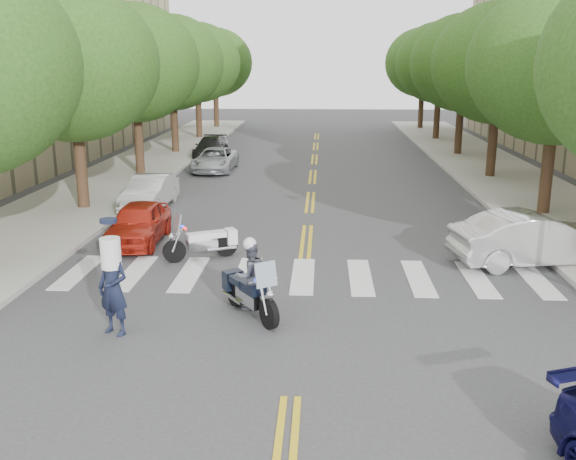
# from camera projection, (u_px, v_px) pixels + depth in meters

# --- Properties ---
(ground) EXTENTS (140.00, 140.00, 0.00)m
(ground) POSITION_uv_depth(u_px,v_px,m) (291.00, 397.00, 11.09)
(ground) COLOR #38383A
(ground) RESTS_ON ground
(sidewalk_left) EXTENTS (5.00, 60.00, 0.15)m
(sidewalk_left) POSITION_uv_depth(u_px,v_px,m) (127.00, 174.00, 32.82)
(sidewalk_left) COLOR #9E9991
(sidewalk_left) RESTS_ON ground
(sidewalk_right) EXTENTS (5.00, 60.00, 0.15)m
(sidewalk_right) POSITION_uv_depth(u_px,v_px,m) (504.00, 177.00, 31.82)
(sidewalk_right) COLOR #9E9991
(sidewalk_right) RESTS_ON ground
(tree_l_1) EXTENTS (6.40, 6.40, 8.45)m
(tree_l_1) POSITION_uv_depth(u_px,v_px,m) (72.00, 64.00, 23.67)
(tree_l_1) COLOR #382316
(tree_l_1) RESTS_ON ground
(tree_l_2) EXTENTS (6.40, 6.40, 8.45)m
(tree_l_2) POSITION_uv_depth(u_px,v_px,m) (134.00, 63.00, 31.39)
(tree_l_2) COLOR #382316
(tree_l_2) RESTS_ON ground
(tree_l_3) EXTENTS (6.40, 6.40, 8.45)m
(tree_l_3) POSITION_uv_depth(u_px,v_px,m) (172.00, 63.00, 39.12)
(tree_l_3) COLOR #382316
(tree_l_3) RESTS_ON ground
(tree_l_4) EXTENTS (6.40, 6.40, 8.45)m
(tree_l_4) POSITION_uv_depth(u_px,v_px,m) (197.00, 63.00, 46.84)
(tree_l_4) COLOR #382316
(tree_l_4) RESTS_ON ground
(tree_l_5) EXTENTS (6.40, 6.40, 8.45)m
(tree_l_5) POSITION_uv_depth(u_px,v_px,m) (215.00, 63.00, 54.57)
(tree_l_5) COLOR #382316
(tree_l_5) RESTS_ON ground
(tree_r_1) EXTENTS (6.40, 6.40, 8.45)m
(tree_r_1) POSITION_uv_depth(u_px,v_px,m) (558.00, 64.00, 22.74)
(tree_r_1) COLOR #382316
(tree_r_1) RESTS_ON ground
(tree_r_2) EXTENTS (6.40, 6.40, 8.45)m
(tree_r_2) POSITION_uv_depth(u_px,v_px,m) (499.00, 63.00, 30.46)
(tree_r_2) COLOR #382316
(tree_r_2) RESTS_ON ground
(tree_r_3) EXTENTS (6.40, 6.40, 8.45)m
(tree_r_3) POSITION_uv_depth(u_px,v_px,m) (463.00, 63.00, 38.19)
(tree_r_3) COLOR #382316
(tree_r_3) RESTS_ON ground
(tree_r_4) EXTENTS (6.40, 6.40, 8.45)m
(tree_r_4) POSITION_uv_depth(u_px,v_px,m) (440.00, 63.00, 45.92)
(tree_r_4) COLOR #382316
(tree_r_4) RESTS_ON ground
(tree_r_5) EXTENTS (6.40, 6.40, 8.45)m
(tree_r_5) POSITION_uv_depth(u_px,v_px,m) (423.00, 63.00, 53.64)
(tree_r_5) COLOR #382316
(tree_r_5) RESTS_ON ground
(motorcycle_police) EXTENTS (1.50, 2.02, 1.86)m
(motorcycle_police) POSITION_uv_depth(u_px,v_px,m) (249.00, 281.00, 14.50)
(motorcycle_police) COLOR black
(motorcycle_police) RESTS_ON ground
(motorcycle_parked) EXTENTS (2.09, 1.27, 1.45)m
(motorcycle_parked) POSITION_uv_depth(u_px,v_px,m) (207.00, 242.00, 18.82)
(motorcycle_parked) COLOR black
(motorcycle_parked) RESTS_ON ground
(officer_standing) EXTENTS (0.88, 0.75, 2.04)m
(officer_standing) POSITION_uv_depth(u_px,v_px,m) (113.00, 288.00, 13.45)
(officer_standing) COLOR black
(officer_standing) RESTS_ON ground
(convertible) EXTENTS (4.85, 2.49, 1.52)m
(convertible) POSITION_uv_depth(u_px,v_px,m) (534.00, 239.00, 18.17)
(convertible) COLOR #B6B7B9
(convertible) RESTS_ON ground
(parked_car_a) EXTENTS (1.63, 3.88, 1.31)m
(parked_car_a) POSITION_uv_depth(u_px,v_px,m) (138.00, 223.00, 20.38)
(parked_car_a) COLOR #AF2012
(parked_car_a) RESTS_ON ground
(parked_car_b) EXTENTS (1.53, 4.00, 1.30)m
(parked_car_b) POSITION_uv_depth(u_px,v_px,m) (150.00, 192.00, 25.26)
(parked_car_b) COLOR #BBBBBB
(parked_car_b) RESTS_ON ground
(parked_car_c) EXTENTS (2.09, 4.39, 1.21)m
(parked_car_c) POSITION_uv_depth(u_px,v_px,m) (215.00, 160.00, 33.91)
(parked_car_c) COLOR #A4A5AB
(parked_car_c) RESTS_ON ground
(parked_car_d) EXTENTS (1.74, 4.20, 1.21)m
(parked_car_d) POSITION_uv_depth(u_px,v_px,m) (211.00, 147.00, 38.79)
(parked_car_d) COLOR black
(parked_car_d) RESTS_ON ground
(parked_car_e) EXTENTS (1.51, 3.52, 1.19)m
(parked_car_e) POSITION_uv_depth(u_px,v_px,m) (215.00, 144.00, 40.51)
(parked_car_e) COLOR #9C9DA1
(parked_car_e) RESTS_ON ground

